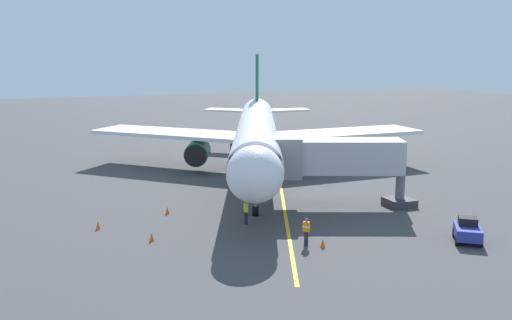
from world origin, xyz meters
The scene contains 12 objects.
ground_plane centered at (0.00, 0.00, 0.00)m, with size 220.00×220.00×0.00m, color #424244.
apron_lead_in_line centered at (-0.69, 6.10, 0.01)m, with size 0.24×40.00×0.01m, color yellow.
airplane centered at (-0.79, -0.16, 4.00)m, with size 32.47×38.77×11.50m.
jet_bridge centered at (-1.73, 12.30, 3.76)m, with size 11.28×6.45×5.40m.
ground_crew_marshaller centered at (3.47, 19.51, 0.89)m, with size 0.45×0.46×1.71m.
ground_crew_wing_walker centered at (5.50, 14.33, 0.89)m, with size 0.31×0.43×1.71m.
ground_crew_loader centered at (-9.78, 3.27, 0.89)m, with size 0.45×0.47×1.71m.
tug_near_nose centered at (-6.12, 22.50, 0.70)m, with size 2.56×2.74×1.50m.
safety_cone_nose_left centered at (2.70, 20.23, 0.28)m, with size 0.32×0.32×0.55m, color #F2590F.
safety_cone_nose_right centered at (15.05, 11.89, 0.28)m, with size 0.32×0.32×0.55m, color #F2590F.
safety_cone_wing_port centered at (12.12, 15.47, 0.28)m, with size 0.32×0.32×0.55m, color #F2590F.
safety_cone_wing_starboard centered at (10.05, 10.10, 0.28)m, with size 0.32×0.32×0.55m, color #F2590F.
Camera 1 is at (17.22, 47.17, 11.32)m, focal length 37.33 mm.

